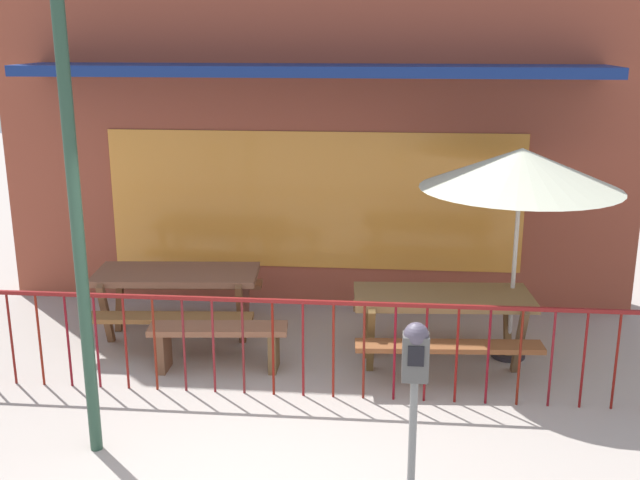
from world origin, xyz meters
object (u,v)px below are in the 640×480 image
object	(u,v)px
picnic_table_left	(177,285)
patio_bench	(218,338)
picnic_table_right	(442,309)
patio_umbrella	(521,169)
parking_meter_far	(415,369)
street_lamp	(68,123)

from	to	relation	value
picnic_table_left	patio_bench	distance (m)	1.08
picnic_table_left	picnic_table_right	bearing A→B (deg)	-9.54
picnic_table_right	patio_umbrella	size ratio (longest dim) A/B	0.84
picnic_table_left	parking_meter_far	size ratio (longest dim) A/B	1.29
patio_bench	parking_meter_far	size ratio (longest dim) A/B	0.97
picnic_table_left	picnic_table_right	distance (m)	2.95
patio_umbrella	street_lamp	xyz separation A→B (m)	(-3.69, -2.20, 0.67)
picnic_table_right	patio_bench	xyz separation A→B (m)	(-2.26, -0.33, -0.26)
picnic_table_left	parking_meter_far	distance (m)	4.01
patio_umbrella	patio_bench	bearing A→B (deg)	-168.62
picnic_table_left	parking_meter_far	bearing A→B (deg)	-50.33
picnic_table_right	street_lamp	xyz separation A→B (m)	(-2.95, -1.93, 2.09)
patio_bench	street_lamp	world-z (taller)	street_lamp
picnic_table_right	patio_bench	distance (m)	2.30
street_lamp	picnic_table_right	bearing A→B (deg)	33.15
patio_umbrella	parking_meter_far	world-z (taller)	patio_umbrella
picnic_table_left	patio_umbrella	xyz separation A→B (m)	(3.65, -0.22, 1.41)
picnic_table_right	parking_meter_far	bearing A→B (deg)	-98.24
picnic_table_left	patio_bench	world-z (taller)	picnic_table_left
patio_umbrella	street_lamp	distance (m)	4.35
picnic_table_right	patio_umbrella	distance (m)	1.62
patio_bench	parking_meter_far	xyz separation A→B (m)	(1.89, -2.24, 0.78)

